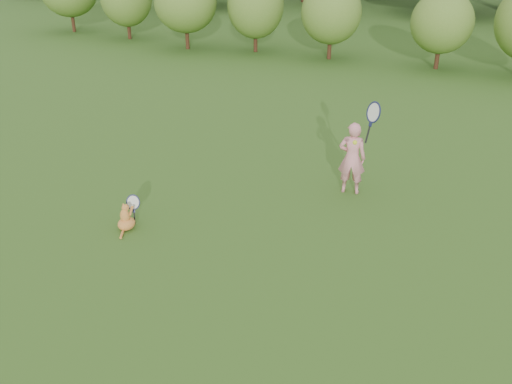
% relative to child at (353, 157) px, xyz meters
% --- Properties ---
extents(ground, '(100.00, 100.00, 0.00)m').
position_rel_child_xyz_m(ground, '(-1.24, -2.76, -0.69)').
color(ground, '#2C5518').
rests_on(ground, ground).
extents(shrub_row, '(28.00, 3.00, 2.80)m').
position_rel_child_xyz_m(shrub_row, '(-1.24, 10.24, 0.71)').
color(shrub_row, '#517624').
rests_on(shrub_row, ground).
extents(child, '(0.77, 0.53, 1.97)m').
position_rel_child_xyz_m(child, '(0.00, 0.00, 0.00)').
color(child, pink).
rests_on(child, ground).
extents(cat, '(0.32, 0.64, 0.60)m').
position_rel_child_xyz_m(cat, '(-3.00, -2.63, -0.46)').
color(cat, '#BE6424').
rests_on(cat, ground).
extents(tennis_ball, '(0.08, 0.08, 0.08)m').
position_rel_child_xyz_m(tennis_ball, '(0.16, -0.68, 0.53)').
color(tennis_ball, '#D1EB1B').
rests_on(tennis_ball, ground).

